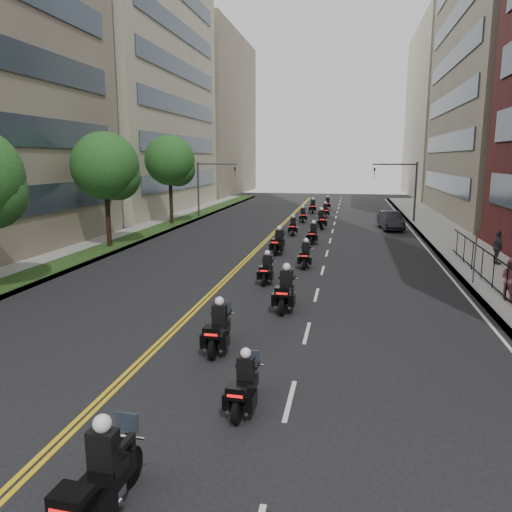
{
  "coord_description": "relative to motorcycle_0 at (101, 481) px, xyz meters",
  "views": [
    {
      "loc": [
        4.49,
        -6.52,
        5.97
      ],
      "look_at": [
        0.47,
        14.99,
        1.66
      ],
      "focal_mm": 35.0,
      "sensor_mm": 36.0,
      "label": 1
    }
  ],
  "objects": [
    {
      "name": "traffic_signal_left",
      "position": [
        -10.16,
        41.77,
        2.97
      ],
      "size": [
        4.09,
        0.2,
        5.6
      ],
      "color": "#3F3F44",
      "rests_on": "ground"
    },
    {
      "name": "motorcycle_3",
      "position": [
        1.5,
        12.37,
        0.01
      ],
      "size": [
        0.59,
        2.54,
        1.87
      ],
      "rotation": [
        0.0,
        0.0,
        -0.02
      ],
      "color": "black",
      "rests_on": "ground"
    },
    {
      "name": "traffic_signal_right",
      "position": [
        8.92,
        41.77,
        2.97
      ],
      "size": [
        4.09,
        0.2,
        5.6
      ],
      "color": "#3F3F44",
      "rests_on": "ground"
    },
    {
      "name": "motorcycle_4",
      "position": [
        0.06,
        16.51,
        -0.1
      ],
      "size": [
        0.5,
        2.16,
        1.6
      ],
      "rotation": [
        0.0,
        0.0,
        -0.01
      ],
      "color": "black",
      "rests_on": "ground"
    },
    {
      "name": "motorcycle_11",
      "position": [
        1.5,
        44.6,
        -0.09
      ],
      "size": [
        0.64,
        2.19,
        1.62
      ],
      "rotation": [
        0.0,
        0.0,
        0.12
      ],
      "color": "black",
      "rests_on": "ground"
    },
    {
      "name": "motorcycle_1",
      "position": [
        1.56,
        4.11,
        -0.12
      ],
      "size": [
        0.5,
        2.07,
        1.53
      ],
      "rotation": [
        0.0,
        0.0,
        -0.05
      ],
      "color": "black",
      "rests_on": "ground"
    },
    {
      "name": "sidewalk_left",
      "position": [
        -12.62,
        24.77,
        -0.65
      ],
      "size": [
        4.0,
        90.0,
        0.15
      ],
      "primitive_type": "cube",
      "color": "gray",
      "rests_on": "ground"
    },
    {
      "name": "building_left_mid",
      "position": [
        -22.6,
        47.77,
        16.27
      ],
      "size": [
        16.11,
        28.0,
        34.0
      ],
      "color": "#ADA58B",
      "rests_on": "ground"
    },
    {
      "name": "building_right_far",
      "position": [
        20.88,
        77.77,
        12.27
      ],
      "size": [
        15.0,
        28.0,
        26.0
      ],
      "primitive_type": "cube",
      "color": "#ADA58B",
      "rests_on": "ground"
    },
    {
      "name": "sidewalk_right",
      "position": [
        11.38,
        24.77,
        -0.65
      ],
      "size": [
        4.0,
        90.0,
        0.15
      ],
      "primitive_type": "cube",
      "color": "gray",
      "rests_on": "ground"
    },
    {
      "name": "motorcycle_13",
      "position": [
        1.35,
        52.64,
        -0.09
      ],
      "size": [
        0.5,
        2.2,
        1.63
      ],
      "rotation": [
        0.0,
        0.0,
        0.0
      ],
      "color": "black",
      "rests_on": "ground"
    },
    {
      "name": "parked_sedan",
      "position": [
        7.38,
        36.73,
        0.03
      ],
      "size": [
        2.09,
        4.76,
        1.52
      ],
      "primitive_type": "imported",
      "rotation": [
        0.0,
        0.0,
        0.11
      ],
      "color": "black",
      "rests_on": "ground"
    },
    {
      "name": "motorcycle_7",
      "position": [
        1.44,
        28.32,
        -0.07
      ],
      "size": [
        0.57,
        2.25,
        1.66
      ],
      "rotation": [
        0.0,
        0.0,
        -0.07
      ],
      "color": "black",
      "rests_on": "ground"
    },
    {
      "name": "pedestrian_b",
      "position": [
        10.58,
        15.04,
        0.3
      ],
      "size": [
        1.02,
        1.08,
        1.76
      ],
      "primitive_type": "imported",
      "rotation": [
        0.0,
        0.0,
        2.13
      ],
      "color": "#95515C",
      "rests_on": "sidewalk_right"
    },
    {
      "name": "grass_strip",
      "position": [
        -11.82,
        24.77,
        -0.56
      ],
      "size": [
        2.0,
        90.0,
        0.04
      ],
      "primitive_type": "cube",
      "color": "#1F3B15",
      "rests_on": "sidewalk_left"
    },
    {
      "name": "motorcycle_10",
      "position": [
        -0.4,
        40.23,
        -0.11
      ],
      "size": [
        0.63,
        2.1,
        1.56
      ],
      "rotation": [
        0.0,
        0.0,
        0.13
      ],
      "color": "black",
      "rests_on": "ground"
    },
    {
      "name": "motorcycle_9",
      "position": [
        1.57,
        36.05,
        -0.0
      ],
      "size": [
        0.75,
        2.49,
        1.84
      ],
      "rotation": [
        0.0,
        0.0,
        0.13
      ],
      "color": "black",
      "rests_on": "ground"
    },
    {
      "name": "motorcycle_8",
      "position": [
        -0.42,
        32.01,
        -0.09
      ],
      "size": [
        0.59,
        2.18,
        1.61
      ],
      "rotation": [
        0.0,
        0.0,
        0.09
      ],
      "color": "black",
      "rests_on": "ground"
    },
    {
      "name": "motorcycle_6",
      "position": [
        -0.43,
        24.04,
        -0.02
      ],
      "size": [
        0.68,
        2.42,
        1.78
      ],
      "rotation": [
        0.0,
        0.0,
        -0.1
      ],
      "color": "black",
      "rests_on": "ground"
    },
    {
      "name": "building_left_far",
      "position": [
        -22.62,
        77.77,
        12.27
      ],
      "size": [
        16.0,
        28.0,
        26.0
      ],
      "primitive_type": "cube",
      "color": "#786857",
      "rests_on": "ground"
    },
    {
      "name": "pedestrian_c",
      "position": [
        12.07,
        22.51,
        0.35
      ],
      "size": [
        0.6,
        1.14,
        1.87
      ],
      "primitive_type": "imported",
      "rotation": [
        0.0,
        0.0,
        1.71
      ],
      "color": "#3B3C42",
      "rests_on": "sidewalk_right"
    },
    {
      "name": "motorcycle_5",
      "position": [
        1.59,
        20.4,
        -0.09
      ],
      "size": [
        0.5,
        2.2,
        1.63
      ],
      "rotation": [
        0.0,
        0.0,
        -0.0
      ],
      "color": "black",
      "rests_on": "ground"
    },
    {
      "name": "motorcycle_2",
      "position": [
        -0.01,
        7.66,
        -0.05
      ],
      "size": [
        0.54,
        2.33,
        1.72
      ],
      "rotation": [
        0.0,
        0.0,
        0.02
      ],
      "color": "black",
      "rests_on": "ground"
    },
    {
      "name": "street_trees",
      "position": [
        -11.66,
        18.37,
        4.4
      ],
      "size": [
        4.4,
        38.4,
        7.98
      ],
      "color": "black",
      "rests_on": "ground"
    },
    {
      "name": "motorcycle_12",
      "position": [
        -0.06,
        48.39,
        -0.05
      ],
      "size": [
        0.54,
        2.32,
        1.71
      ],
      "rotation": [
        0.0,
        0.0,
        0.04
      ],
      "color": "black",
      "rests_on": "ground"
    },
    {
      "name": "motorcycle_0",
      "position": [
        0.0,
        0.0,
        0.0
      ],
      "size": [
        0.62,
        2.5,
        1.85
      ],
      "rotation": [
        0.0,
        0.0,
        -0.06
      ],
      "color": "black",
      "rests_on": "ground"
    }
  ]
}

